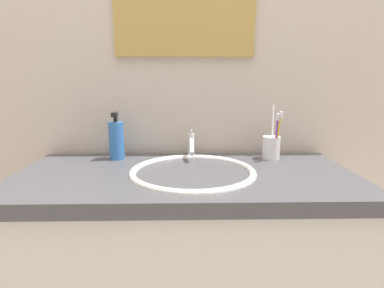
% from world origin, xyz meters
% --- Properties ---
extents(tiled_wall_back, '(2.33, 0.04, 2.40)m').
position_xyz_m(tiled_wall_back, '(0.00, 0.31, 1.20)').
color(tiled_wall_back, beige).
rests_on(tiled_wall_back, ground).
extents(sink_basin, '(0.42, 0.42, 0.13)m').
position_xyz_m(sink_basin, '(0.02, 0.00, 0.86)').
color(sink_basin, white).
rests_on(sink_basin, vanity_counter).
extents(faucet, '(0.02, 0.14, 0.10)m').
position_xyz_m(faucet, '(0.02, 0.20, 0.96)').
color(faucet, silver).
rests_on(faucet, sink_basin).
extents(toothbrush_cup, '(0.07, 0.07, 0.09)m').
position_xyz_m(toothbrush_cup, '(0.33, 0.17, 0.95)').
color(toothbrush_cup, white).
rests_on(toothbrush_cup, vanity_counter).
extents(toothbrush_yellow, '(0.02, 0.03, 0.18)m').
position_xyz_m(toothbrush_yellow, '(0.35, 0.14, 1.02)').
color(toothbrush_yellow, yellow).
rests_on(toothbrush_yellow, toothbrush_cup).
extents(toothbrush_white, '(0.02, 0.06, 0.20)m').
position_xyz_m(toothbrush_white, '(0.34, 0.21, 1.03)').
color(toothbrush_white, white).
rests_on(toothbrush_white, toothbrush_cup).
extents(toothbrush_purple, '(0.01, 0.03, 0.18)m').
position_xyz_m(toothbrush_purple, '(0.34, 0.14, 1.01)').
color(toothbrush_purple, purple).
rests_on(toothbrush_purple, toothbrush_cup).
extents(soap_dispenser, '(0.06, 0.06, 0.18)m').
position_xyz_m(soap_dispenser, '(-0.26, 0.19, 0.98)').
color(soap_dispenser, '#3372BF').
rests_on(soap_dispenser, vanity_counter).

